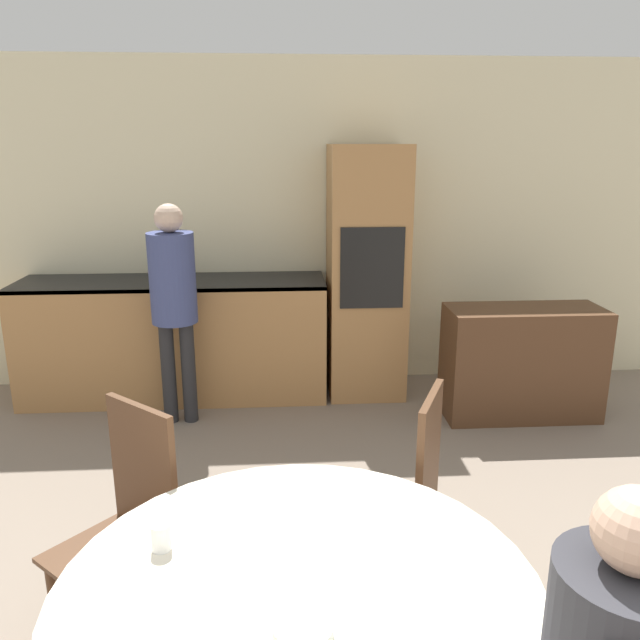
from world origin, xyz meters
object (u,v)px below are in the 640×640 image
at_px(sideboard, 522,362).
at_px(chair_far_right, 407,490).
at_px(chair_far_left, 129,517).
at_px(person_standing, 173,291).
at_px(cup, 161,537).
at_px(bowl_centre, 483,634).
at_px(bowl_near, 303,631).
at_px(oven_unit, 366,273).

height_order(sideboard, chair_far_right, chair_far_right).
bearing_deg(chair_far_left, person_standing, 135.03).
bearing_deg(cup, bowl_centre, -26.19).
xyz_separation_m(chair_far_right, bowl_near, (-0.48, -1.02, 0.23)).
xyz_separation_m(bowl_near, bowl_centre, (0.45, -0.04, 0.00)).
bearing_deg(sideboard, bowl_centre, -113.24).
distance_m(person_standing, bowl_centre, 3.24).
bearing_deg(bowl_near, chair_far_right, 64.97).
bearing_deg(person_standing, sideboard, -1.15).
relative_size(person_standing, bowl_centre, 10.34).
distance_m(oven_unit, person_standing, 1.50).
relative_size(chair_far_right, cup, 11.36).
bearing_deg(bowl_near, sideboard, 59.51).
bearing_deg(person_standing, bowl_near, -75.24).
bearing_deg(chair_far_right, person_standing, -122.78).
relative_size(chair_far_left, bowl_near, 6.40).
xyz_separation_m(sideboard, person_standing, (-2.49, 0.05, 0.56)).
bearing_deg(chair_far_left, bowl_near, -12.51).
bearing_deg(chair_far_left, oven_unit, 104.88).
xyz_separation_m(chair_far_right, cup, (-0.89, -0.63, 0.26)).
relative_size(chair_far_right, person_standing, 0.63).
bearing_deg(bowl_centre, chair_far_left, 139.50).
height_order(chair_far_left, bowl_near, chair_far_left).
xyz_separation_m(chair_far_right, person_standing, (-1.25, 1.93, 0.44)).
height_order(chair_far_right, bowl_centre, chair_far_right).
distance_m(chair_far_left, bowl_centre, 1.46).
distance_m(chair_far_right, bowl_near, 1.15).
xyz_separation_m(chair_far_left, cup, (0.23, -0.51, 0.26)).
bearing_deg(chair_far_left, sideboard, 81.85).
xyz_separation_m(oven_unit, person_standing, (-1.41, -0.50, -0.00)).
relative_size(cup, bowl_centre, 0.57).
height_order(person_standing, cup, person_standing).
bearing_deg(cup, person_standing, 97.99).
height_order(chair_far_right, cup, chair_far_right).
bearing_deg(sideboard, oven_unit, 152.75).
relative_size(bowl_near, bowl_centre, 1.01).
bearing_deg(bowl_near, oven_unit, 79.65).
xyz_separation_m(person_standing, bowl_centre, (1.22, -2.99, -0.20)).
bearing_deg(bowl_centre, oven_unit, 86.95).
bearing_deg(sideboard, chair_far_right, -123.22).
height_order(chair_far_left, cup, chair_far_left).
xyz_separation_m(oven_unit, chair_far_left, (-1.28, -2.56, -0.44)).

